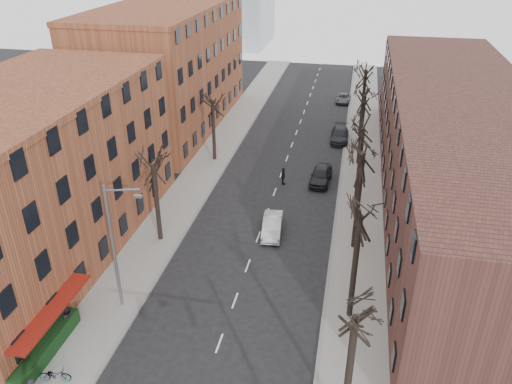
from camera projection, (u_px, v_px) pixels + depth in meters
The scene contains 22 objects.
sidewalk_left at pixel (214, 155), 54.88m from camera, with size 4.00×90.00×0.15m, color gray.
sidewalk_right at pixel (361, 168), 52.05m from camera, with size 4.00×90.00×0.15m, color gray.
building_left_near at pixel (29, 180), 36.21m from camera, with size 12.00×26.00×12.00m, color brown.
building_left_far at pixel (169, 69), 60.86m from camera, with size 12.00×28.00×14.00m, color brown.
building_right at pixel (458, 149), 44.00m from camera, with size 12.00×50.00×10.00m, color #4F2B25.
awning_left at pixel (60, 344), 30.05m from camera, with size 1.20×7.00×0.15m, color maroon.
hedge at pixel (47, 348), 28.89m from camera, with size 0.80×6.00×1.00m, color #123514.
tree_right_b at pixel (349, 316), 32.23m from camera, with size 5.20×5.20×10.80m, color black, non-canonical shape.
tree_right_c at pixel (353, 248), 39.16m from camera, with size 5.20×5.20×11.60m, color black, non-canonical shape.
tree_right_d at pixel (356, 200), 46.09m from camera, with size 5.20×5.20×10.00m, color black, non-canonical shape.
tree_right_e at pixel (358, 164), 53.02m from camera, with size 5.20×5.20×10.80m, color black, non-canonical shape.
tree_right_f at pixel (359, 137), 59.95m from camera, with size 5.20×5.20×11.60m, color black, non-canonical shape.
tree_left_a at pixel (161, 240), 40.12m from camera, with size 5.20×5.20×9.50m, color black, non-canonical shape.
tree_left_b at pixel (215, 160), 53.98m from camera, with size 5.20×5.20×9.50m, color black, non-canonical shape.
streetlight at pixel (115, 243), 30.75m from camera, with size 2.45×0.22×9.03m.
silver_sedan at pixel (272, 226), 40.70m from camera, with size 1.50×4.30×1.42m, color silver.
parked_car_near at pixel (321, 175), 48.89m from camera, with size 1.87×4.64×1.58m, color black.
parked_car_mid at pixel (340, 135), 58.62m from camera, with size 2.04×5.02×1.46m, color black.
parked_car_far at pixel (343, 98), 71.78m from camera, with size 1.92×4.17×1.16m, color #505157.
pedestrian_b at pixel (67, 317), 30.69m from camera, with size 0.81×0.63×1.67m, color black.
pedestrian_crossing at pixel (283, 176), 48.47m from camera, with size 1.03×0.43×1.76m, color black.
bicycle at pixel (55, 375), 27.22m from camera, with size 0.61×1.76×0.92m, color gray.
Camera 1 is at (6.65, -13.45, 22.16)m, focal length 35.00 mm.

